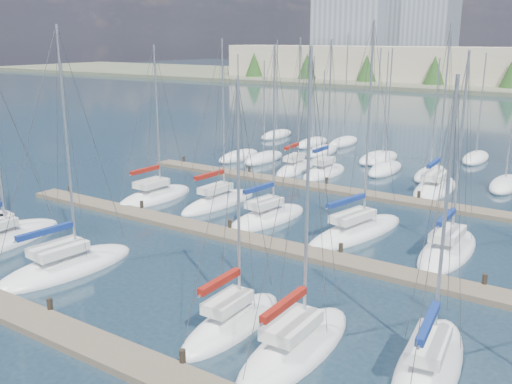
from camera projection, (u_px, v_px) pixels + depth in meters
The scene contains 18 objects.
ground at pixel (463, 142), 70.02m from camera, with size 400.00×400.00×0.00m, color #213442.
dock_near at pixel (95, 346), 23.42m from camera, with size 44.00×1.93×1.10m.
dock_mid at pixel (274, 246), 34.66m from camera, with size 44.00×1.93×1.10m.
dock_far at pixel (366, 195), 45.90m from camera, with size 44.00×1.93×1.10m.
sailboat_l at pixel (448, 250), 33.84m from camera, with size 2.77×8.21×12.46m.
sailboat_f at pixel (429, 366), 21.93m from camera, with size 3.25×8.46×11.94m.
sailboat_p at pixel (435, 188), 47.79m from camera, with size 3.16×8.54×14.23m.
sailboat_d at pixel (232, 323), 25.19m from camera, with size 2.21×6.88×11.54m.
sailboat_c at pixel (66, 267), 31.40m from camera, with size 3.98×8.59×13.80m.
sailboat_j at pixel (268, 218), 39.91m from camera, with size 3.64×7.77×12.72m.
sailboat_o at pixel (324, 172), 53.29m from camera, with size 2.58×6.86×13.00m.
sailboat_i at pixel (219, 202), 43.70m from camera, with size 2.80×8.07×13.09m.
sailboat_h at pixel (155, 197), 45.22m from camera, with size 3.09×7.53×12.63m.
sailboat_e at pixel (296, 347), 23.27m from camera, with size 2.66×8.07×12.87m.
sailboat_n at pixel (295, 169), 54.79m from camera, with size 2.83×7.37×13.18m.
sailboat_k at pixel (356, 232), 37.04m from camera, with size 4.54×9.75×14.18m.
distant_boats at pixel (380, 158), 59.23m from camera, with size 36.93×20.75×13.30m.
shoreline at pixel (504, 57), 147.25m from camera, with size 400.00×60.00×38.00m.
Camera 1 is at (17.14, -11.72, 12.42)m, focal length 40.00 mm.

